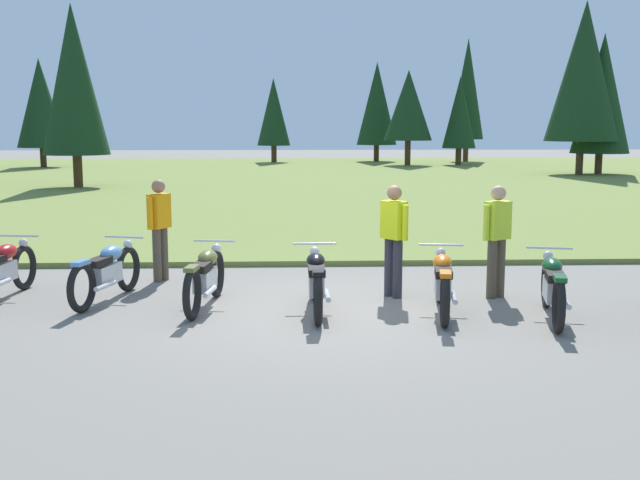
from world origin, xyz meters
The scene contains 12 objects.
ground_plane centered at (0.00, 0.00, 0.00)m, with size 140.00×140.00×0.00m, color slate.
grass_moorland centered at (0.00, 25.36, 0.05)m, with size 80.00×44.00×0.10m, color olive.
forest_treeline centered at (0.07, 32.05, 4.24)m, with size 38.20×24.16×8.58m.
motorcycle_red centered at (-4.68, 0.91, 0.44)m, with size 0.62×2.09×0.88m.
motorcycle_sky_blue centered at (-3.10, 0.72, 0.44)m, with size 0.77×2.06×0.88m.
motorcycle_olive centered at (-1.62, 0.27, 0.44)m, with size 0.62×2.09×0.88m.
motorcycle_black centered at (-0.08, -0.07, 0.44)m, with size 0.62×2.10×0.88m.
motorcycle_orange centered at (1.63, -0.25, 0.44)m, with size 0.62×2.09×0.88m.
motorcycle_british_green centered at (3.02, -0.58, 0.44)m, with size 0.73×2.07×0.88m.
rider_checking_bike centered at (1.10, 0.82, 0.95)m, with size 0.39×0.46×1.67m.
rider_with_back_turned centered at (2.62, 0.72, 0.95)m, with size 0.48×0.37×1.67m.
rider_near_row_end centered at (-2.56, 2.18, 0.95)m, with size 0.36×0.49×1.67m.
Camera 1 is at (-0.45, -10.34, 2.54)m, focal length 43.07 mm.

